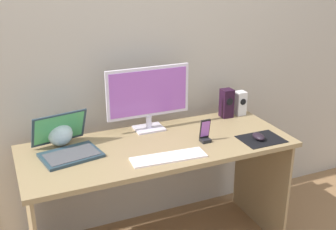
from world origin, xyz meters
The scene contains 11 objects.
wall_back centered at (0.00, 0.41, 1.25)m, with size 6.00×0.04×2.50m, color #B6AD9E.
desk centered at (0.00, 0.00, 0.60)m, with size 1.56×0.63×0.74m.
monitor centered at (0.03, 0.23, 0.97)m, with size 0.53×0.14×0.40m.
speaker_right centered at (0.70, 0.23, 0.83)m, with size 0.07×0.07×0.16m.
speaker_near_monitor centered at (0.59, 0.23, 0.84)m, with size 0.07×0.08×0.19m.
laptop centered at (-0.50, 0.09, 0.79)m, with size 0.36×0.36×0.21m.
fishbowl centered at (-0.52, 0.22, 0.81)m, with size 0.15×0.15×0.15m, color silver.
keyboard_external centered at (-0.02, -0.19, 0.75)m, with size 0.41×0.12×0.01m, color white.
mousepad centered at (0.59, -0.18, 0.74)m, with size 0.25×0.20×0.00m, color black.
mouse centered at (0.57, -0.18, 0.76)m, with size 0.06×0.10×0.04m, color black.
phone_in_dock centered at (0.27, -0.08, 0.79)m, with size 0.06×0.05×0.14m.
Camera 1 is at (-0.82, -2.03, 1.76)m, focal length 44.47 mm.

